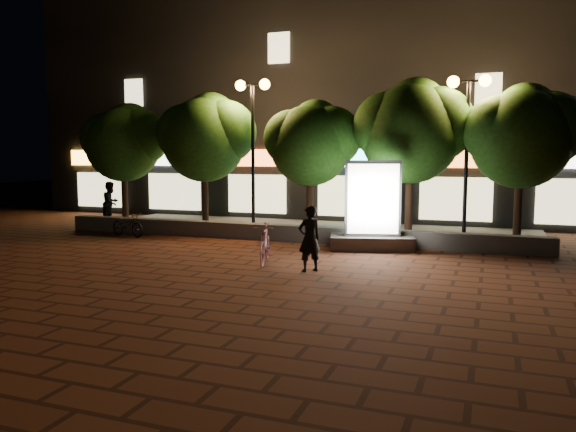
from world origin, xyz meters
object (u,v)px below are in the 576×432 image
at_px(street_lamp_right, 468,115).
at_px(scooter_parked, 128,225).
at_px(tree_left, 206,135).
at_px(pedestrian, 111,203).
at_px(tree_far_left, 125,140).
at_px(scooter_pink, 265,243).
at_px(tree_far_right, 523,132).
at_px(tree_mid, 312,140).
at_px(rider, 309,239).
at_px(street_lamp_left, 253,116).
at_px(ad_kiosk, 372,214).
at_px(tree_right, 413,128).

relative_size(street_lamp_right, scooter_parked, 3.28).
xyz_separation_m(tree_left, scooter_parked, (-1.67, -2.46, -3.05)).
bearing_deg(scooter_parked, pedestrian, 62.59).
xyz_separation_m(tree_far_left, scooter_pink, (7.94, -5.16, -2.78)).
height_order(tree_left, tree_far_right, tree_left).
height_order(tree_mid, scooter_parked, tree_mid).
relative_size(scooter_pink, rider, 1.10).
relative_size(tree_left, street_lamp_left, 0.94).
bearing_deg(street_lamp_left, rider, -54.65).
distance_m(tree_far_right, ad_kiosk, 5.08).
relative_size(tree_far_left, pedestrian, 2.85).
xyz_separation_m(tree_far_left, ad_kiosk, (10.00, -2.08, -2.26)).
relative_size(tree_right, scooter_parked, 3.34).
relative_size(rider, scooter_parked, 1.02).
relative_size(tree_right, tree_far_right, 1.06).
bearing_deg(street_lamp_right, pedestrian, 179.98).
relative_size(scooter_pink, pedestrian, 1.05).
bearing_deg(tree_right, tree_left, -180.00).
bearing_deg(street_lamp_left, pedestrian, 179.97).
bearing_deg(street_lamp_right, tree_far_right, 9.61).
bearing_deg(tree_mid, pedestrian, -178.15).
relative_size(tree_far_left, tree_left, 0.95).
distance_m(tree_right, pedestrian, 11.67).
height_order(tree_mid, street_lamp_left, street_lamp_left).
bearing_deg(pedestrian, tree_right, -91.07).
bearing_deg(tree_mid, tree_far_right, 0.00).
relative_size(scooter_parked, pedestrian, 0.93).
bearing_deg(tree_right, rider, -105.16).
bearing_deg(tree_far_left, pedestrian, -154.83).
height_order(rider, scooter_parked, rider).
height_order(tree_mid, rider, tree_mid).
bearing_deg(tree_mid, scooter_parked, -156.50).
distance_m(tree_right, rider, 6.49).
distance_m(tree_mid, ad_kiosk, 3.92).
bearing_deg(scooter_parked, ad_kiosk, -72.02).
bearing_deg(tree_right, scooter_pink, -119.05).
xyz_separation_m(tree_mid, scooter_pink, (0.44, -5.16, -2.70)).
bearing_deg(tree_mid, tree_far_left, 180.00).
bearing_deg(tree_right, street_lamp_left, -177.19).
distance_m(tree_mid, rider, 6.41).
relative_size(rider, pedestrian, 0.95).
bearing_deg(rider, tree_left, -87.84).
bearing_deg(street_lamp_right, rider, -120.50).
bearing_deg(tree_far_right, tree_left, 180.00).
xyz_separation_m(tree_left, street_lamp_left, (1.95, -0.26, 0.58)).
relative_size(tree_left, scooter_pink, 2.87).
bearing_deg(ad_kiosk, scooter_pink, -123.80).
xyz_separation_m(ad_kiosk, scooter_parked, (-8.16, -0.38, -0.63)).
height_order(tree_right, scooter_parked, tree_right).
bearing_deg(tree_left, street_lamp_right, -1.68).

